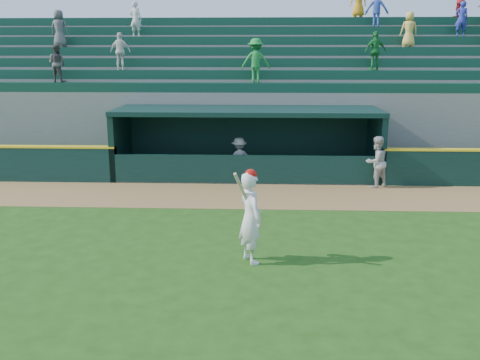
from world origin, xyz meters
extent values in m
plane|color=#1E4310|center=(0.00, 0.00, 0.00)|extent=(120.00, 120.00, 0.00)
cube|color=olive|center=(0.00, 4.90, 0.01)|extent=(40.00, 3.00, 0.01)
imported|color=#A9A8A3|center=(4.33, 6.23, 0.86)|extent=(1.05, 0.99, 1.72)
imported|color=#9F9F9A|center=(-0.27, 7.21, 0.74)|extent=(1.09, 0.86, 1.48)
cube|color=slate|center=(0.00, 7.70, 0.02)|extent=(9.00, 2.60, 0.04)
cube|color=black|center=(-4.60, 7.70, 1.15)|extent=(0.20, 2.60, 2.30)
cube|color=black|center=(4.60, 7.70, 1.15)|extent=(0.20, 2.60, 2.30)
cube|color=black|center=(0.00, 9.00, 1.15)|extent=(9.40, 0.20, 2.30)
cube|color=black|center=(0.00, 7.70, 2.38)|extent=(9.40, 2.80, 0.16)
cube|color=black|center=(0.00, 6.48, 0.50)|extent=(9.00, 0.16, 1.00)
cube|color=brown|center=(0.00, 8.50, 0.25)|extent=(8.40, 0.45, 0.10)
cube|color=slate|center=(0.00, 9.53, 1.46)|extent=(34.00, 0.85, 2.91)
cube|color=#0F3828|center=(0.00, 9.41, 3.09)|extent=(34.00, 0.60, 0.36)
cube|color=slate|center=(0.00, 10.38, 1.68)|extent=(34.00, 0.85, 3.36)
cube|color=#0F3828|center=(0.00, 10.26, 3.54)|extent=(34.00, 0.60, 0.36)
cube|color=slate|center=(0.00, 11.22, 1.91)|extent=(34.00, 0.85, 3.81)
cube|color=#0F3828|center=(0.00, 11.11, 3.99)|extent=(34.00, 0.60, 0.36)
cube|color=slate|center=(0.00, 12.07, 2.13)|extent=(34.00, 0.85, 4.26)
cube|color=#0F3828|center=(0.00, 11.96, 4.44)|extent=(34.00, 0.60, 0.36)
cube|color=slate|center=(0.00, 12.93, 2.35)|extent=(34.00, 0.85, 4.71)
cube|color=#0F3828|center=(0.00, 12.81, 4.89)|extent=(34.00, 0.60, 0.36)
cube|color=slate|center=(0.00, 13.78, 2.58)|extent=(34.00, 0.85, 5.16)
cube|color=#0F3828|center=(0.00, 13.66, 5.34)|extent=(34.00, 0.60, 0.36)
cube|color=slate|center=(0.00, 14.62, 2.80)|extent=(34.00, 0.85, 5.61)
cube|color=#0F3828|center=(0.00, 14.51, 5.79)|extent=(34.00, 0.60, 0.36)
cube|color=slate|center=(0.00, 15.20, 2.80)|extent=(34.50, 0.30, 5.61)
imported|color=orange|center=(4.87, 14.53, 6.74)|extent=(0.79, 0.55, 1.53)
imported|color=silver|center=(-5.13, 10.28, 4.45)|extent=(0.91, 0.52, 1.46)
imported|color=#292F97|center=(8.99, 12.83, 5.80)|extent=(0.57, 0.42, 1.46)
imported|color=#434343|center=(-7.41, 9.43, 3.99)|extent=(0.82, 0.70, 1.44)
imported|color=#1B7D2F|center=(0.26, 9.43, 4.09)|extent=(1.08, 0.64, 1.65)
imported|color=gold|center=(6.59, 11.97, 5.33)|extent=(0.71, 0.48, 1.43)
imported|color=silver|center=(-5.06, 12.83, 5.82)|extent=(0.62, 0.48, 1.50)
imported|color=#B01B1B|center=(9.39, 14.53, 6.72)|extent=(0.76, 0.61, 1.50)
imported|color=#283D96|center=(5.55, 13.68, 6.32)|extent=(1.15, 0.83, 1.60)
imported|color=#4C4C4C|center=(-8.17, 11.97, 5.39)|extent=(0.77, 0.51, 1.55)
imported|color=#1B7B33|center=(4.91, 10.28, 4.46)|extent=(0.93, 0.57, 1.48)
imported|color=silver|center=(0.31, -0.51, 0.99)|extent=(0.76, 0.86, 1.97)
sphere|color=#AD1109|center=(0.31, -0.51, 1.90)|extent=(0.27, 0.27, 0.27)
cylinder|color=tan|center=(0.13, -0.73, 1.67)|extent=(0.32, 0.44, 0.76)
camera|label=1|loc=(0.56, -11.33, 4.39)|focal=40.00mm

